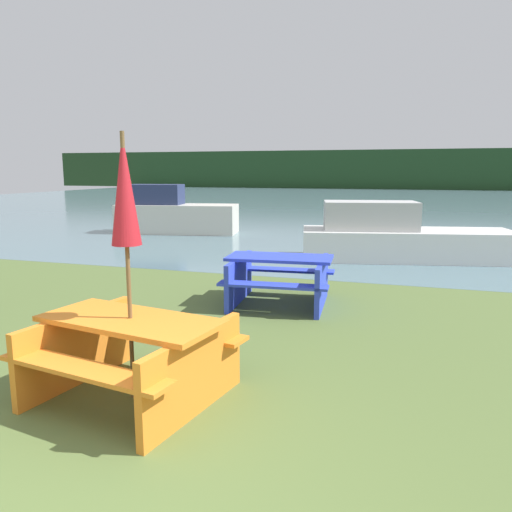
{
  "coord_description": "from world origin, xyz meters",
  "views": [
    {
      "loc": [
        1.8,
        -1.73,
        1.97
      ],
      "look_at": [
        -0.14,
        4.46,
        0.85
      ],
      "focal_mm": 35.0,
      "sensor_mm": 36.0,
      "label": 1
    }
  ],
  "objects_px": {
    "picnic_table_orange": "(132,349)",
    "picnic_table_blue": "(280,276)",
    "boat_second": "(174,214)",
    "boat": "(398,238)",
    "umbrella_crimson": "(125,193)"
  },
  "relations": [
    {
      "from": "picnic_table_orange",
      "to": "picnic_table_blue",
      "type": "height_order",
      "value": "picnic_table_blue"
    },
    {
      "from": "boat_second",
      "to": "boat",
      "type": "bearing_deg",
      "value": -32.04
    },
    {
      "from": "picnic_table_orange",
      "to": "umbrella_crimson",
      "type": "bearing_deg",
      "value": 90.0
    },
    {
      "from": "picnic_table_blue",
      "to": "boat",
      "type": "relative_size",
      "value": 0.34
    },
    {
      "from": "umbrella_crimson",
      "to": "boat",
      "type": "height_order",
      "value": "umbrella_crimson"
    },
    {
      "from": "picnic_table_orange",
      "to": "picnic_table_blue",
      "type": "bearing_deg",
      "value": 82.54
    },
    {
      "from": "umbrella_crimson",
      "to": "boat",
      "type": "bearing_deg",
      "value": 75.67
    },
    {
      "from": "picnic_table_orange",
      "to": "boat",
      "type": "relative_size",
      "value": 0.38
    },
    {
      "from": "picnic_table_blue",
      "to": "umbrella_crimson",
      "type": "distance_m",
      "value": 3.65
    },
    {
      "from": "picnic_table_blue",
      "to": "boat",
      "type": "bearing_deg",
      "value": 70.74
    },
    {
      "from": "boat",
      "to": "boat_second",
      "type": "distance_m",
      "value": 7.44
    },
    {
      "from": "picnic_table_blue",
      "to": "boat",
      "type": "height_order",
      "value": "boat"
    },
    {
      "from": "picnic_table_blue",
      "to": "picnic_table_orange",
      "type": "bearing_deg",
      "value": -97.46
    },
    {
      "from": "umbrella_crimson",
      "to": "boat",
      "type": "distance_m",
      "value": 8.18
    },
    {
      "from": "umbrella_crimson",
      "to": "boat_second",
      "type": "bearing_deg",
      "value": 114.86
    }
  ]
}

